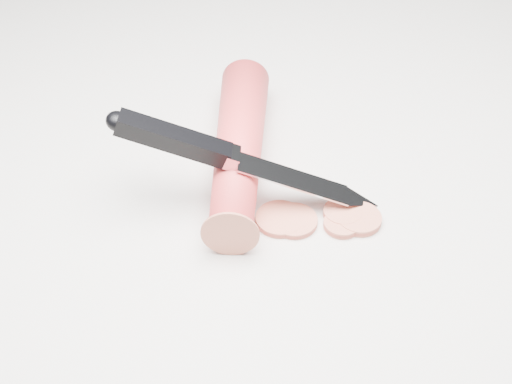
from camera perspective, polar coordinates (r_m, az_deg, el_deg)
ground at (r=0.61m, az=0.22°, el=0.44°), size 2.40×2.40×0.00m
carrot at (r=0.62m, az=-1.38°, el=3.60°), size 0.17×0.18×0.04m
carrot_slice_0 at (r=0.59m, az=6.93°, el=-1.68°), size 0.03×0.03×0.01m
carrot_slice_1 at (r=0.59m, az=8.25°, el=-2.15°), size 0.04×0.04×0.01m
carrot_slice_2 at (r=0.58m, az=3.05°, el=-2.32°), size 0.04×0.04×0.01m
carrot_slice_3 at (r=0.58m, az=6.88°, el=-2.58°), size 0.03×0.03×0.01m
carrot_slice_4 at (r=0.58m, az=1.94°, el=-2.17°), size 0.04×0.04×0.01m
kitchen_knife at (r=0.57m, az=-0.68°, el=2.62°), size 0.19×0.16×0.09m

